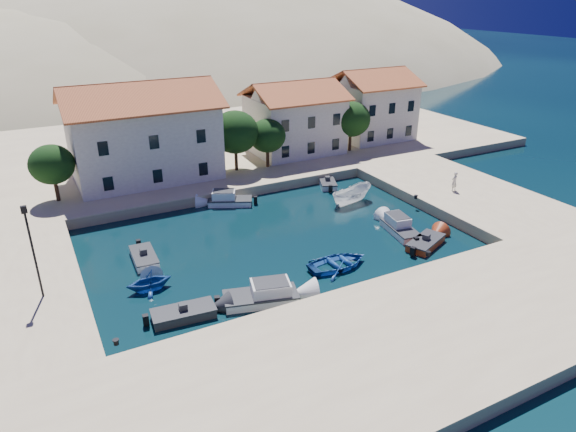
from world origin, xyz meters
The scene contains 23 objects.
ground centered at (0.00, 0.00, 0.00)m, with size 400.00×400.00×0.00m, color black.
quay_south centered at (0.00, -6.00, 0.50)m, with size 52.00×12.00×1.00m, color tan.
quay_east centered at (20.50, 10.00, 0.50)m, with size 11.00×20.00×1.00m, color tan.
quay_west centered at (-19.00, 10.00, 0.50)m, with size 8.00×20.00×1.00m, color tan.
quay_north centered at (2.00, 38.00, 0.50)m, with size 80.00×36.00×1.00m, color tan.
hills centered at (20.64, 123.62, -23.40)m, with size 254.00×176.00×99.00m.
building_left centered at (-6.00, 28.00, 5.94)m, with size 14.70×9.45×9.70m.
building_mid centered at (12.00, 29.00, 5.22)m, with size 10.50×8.40×8.30m.
building_right centered at (24.00, 30.00, 5.47)m, with size 9.45×8.40×8.80m.
trees centered at (4.51, 25.46, 4.84)m, with size 37.30×5.30×6.45m.
lamppost centered at (-17.50, 8.00, 4.75)m, with size 0.35×0.25×6.22m.
bollards centered at (2.80, 3.87, 1.15)m, with size 29.36×9.56×0.30m.
motorboat_grey_sw centered at (-9.88, 2.96, 0.29)m, with size 4.09×2.09×1.25m.
cabin_cruiser_south centered at (-4.84, 2.34, 0.48)m, with size 5.25×3.28×1.60m.
rowboat_south centered at (2.22, 3.92, 0.00)m, with size 3.39×4.75×0.98m, color #1B4895.
motorboat_red_se centered at (10.28, 3.52, 0.29)m, with size 4.22×3.11×1.25m.
cabin_cruiser_east centered at (10.01, 6.36, 0.48)m, with size 2.48×4.57×1.60m.
boat_east centered at (10.11, 13.85, 0.00)m, with size 1.80×4.77×1.84m, color white.
motorboat_white_ne centered at (10.57, 19.00, 0.30)m, with size 2.74×3.70×1.25m.
rowboat_west centered at (-10.98, 7.27, 0.00)m, with size 2.63×3.05×1.61m, color #1B4895.
motorboat_white_west centered at (-10.35, 11.52, 0.29)m, with size 1.83×3.81×1.25m.
cabin_cruiser_north centered at (-0.39, 18.97, 0.48)m, with size 4.51×3.34×1.60m.
pedestrian centered at (19.32, 9.95, 1.95)m, with size 0.69×0.45×1.90m, color beige.
Camera 1 is at (-16.56, -23.94, 18.89)m, focal length 32.00 mm.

